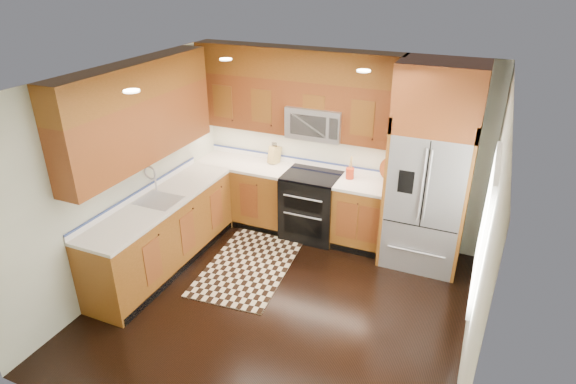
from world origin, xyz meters
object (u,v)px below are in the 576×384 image
at_px(range, 311,206).
at_px(refrigerator, 431,169).
at_px(utensil_crock, 350,171).
at_px(knife_block, 274,155).
at_px(rug, 249,266).

distance_m(range, refrigerator, 1.76).
distance_m(refrigerator, utensil_crock, 1.08).
bearing_deg(knife_block, refrigerator, -6.29).
distance_m(range, rug, 1.26).
bearing_deg(range, refrigerator, -1.40).
relative_size(refrigerator, utensil_crock, 8.26).
bearing_deg(knife_block, utensil_crock, -5.14).
bearing_deg(refrigerator, utensil_crock, 172.44).
height_order(refrigerator, knife_block, refrigerator).
distance_m(refrigerator, knife_block, 2.24).
bearing_deg(knife_block, range, -17.29).
xyz_separation_m(rug, knife_block, (-0.21, 1.28, 1.06)).
bearing_deg(rug, refrigerator, 22.89).
relative_size(range, rug, 0.56).
relative_size(range, knife_block, 3.01).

